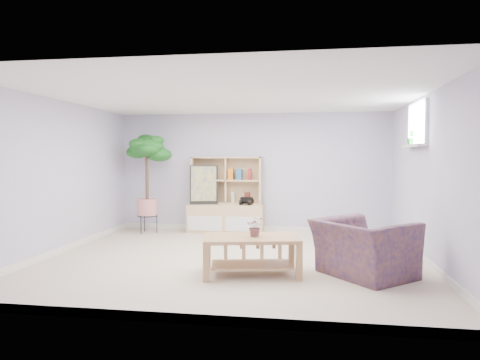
# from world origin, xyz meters

# --- Properties ---
(floor) EXTENTS (5.50, 5.00, 0.01)m
(floor) POSITION_xyz_m (0.00, 0.00, 0.00)
(floor) COLOR beige
(floor) RESTS_ON ground
(ceiling) EXTENTS (5.50, 5.00, 0.01)m
(ceiling) POSITION_xyz_m (0.00, 0.00, 2.40)
(ceiling) COLOR white
(ceiling) RESTS_ON walls
(walls) EXTENTS (5.51, 5.01, 2.40)m
(walls) POSITION_xyz_m (0.00, 0.00, 1.20)
(walls) COLOR #B9B4DA
(walls) RESTS_ON floor
(baseboard) EXTENTS (5.50, 5.00, 0.10)m
(baseboard) POSITION_xyz_m (0.00, 0.00, 0.05)
(baseboard) COLOR white
(baseboard) RESTS_ON floor
(window) EXTENTS (0.10, 0.98, 0.68)m
(window) POSITION_xyz_m (2.73, 0.60, 2.00)
(window) COLOR silver
(window) RESTS_ON walls
(window_sill) EXTENTS (0.14, 1.00, 0.04)m
(window_sill) POSITION_xyz_m (2.67, 0.60, 1.68)
(window_sill) COLOR white
(window_sill) RESTS_ON walls
(storage_unit) EXTENTS (1.52, 0.51, 1.52)m
(storage_unit) POSITION_xyz_m (-0.51, 2.24, 0.76)
(storage_unit) COLOR tan
(storage_unit) RESTS_ON floor
(poster) EXTENTS (0.58, 0.24, 0.78)m
(poster) POSITION_xyz_m (-0.94, 2.17, 0.96)
(poster) COLOR yellow
(poster) RESTS_ON storage_unit
(toy_truck) EXTENTS (0.36, 0.28, 0.17)m
(toy_truck) POSITION_xyz_m (-0.08, 2.16, 0.66)
(toy_truck) COLOR black
(toy_truck) RESTS_ON storage_unit
(coffee_table) EXTENTS (1.31, 0.88, 0.49)m
(coffee_table) POSITION_xyz_m (0.38, -0.79, 0.25)
(coffee_table) COLOR olive
(coffee_table) RESTS_ON floor
(table_plant) EXTENTS (0.25, 0.22, 0.25)m
(table_plant) POSITION_xyz_m (0.43, -0.76, 0.62)
(table_plant) COLOR #156725
(table_plant) RESTS_ON coffee_table
(floor_tree) EXTENTS (0.83, 0.83, 1.98)m
(floor_tree) POSITION_xyz_m (-2.04, 1.93, 0.99)
(floor_tree) COLOR #104B19
(floor_tree) RESTS_ON floor
(armchair) EXTENTS (1.44, 1.45, 0.81)m
(armchair) POSITION_xyz_m (1.80, -0.65, 0.41)
(armchair) COLOR navy
(armchair) RESTS_ON floor
(sill_plant) EXTENTS (0.14, 0.13, 0.23)m
(sill_plant) POSITION_xyz_m (2.67, 0.75, 1.81)
(sill_plant) COLOR #104B19
(sill_plant) RESTS_ON window_sill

